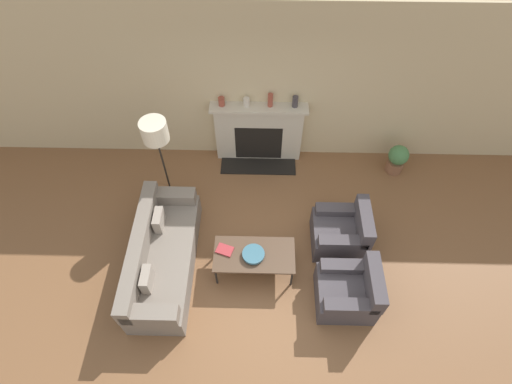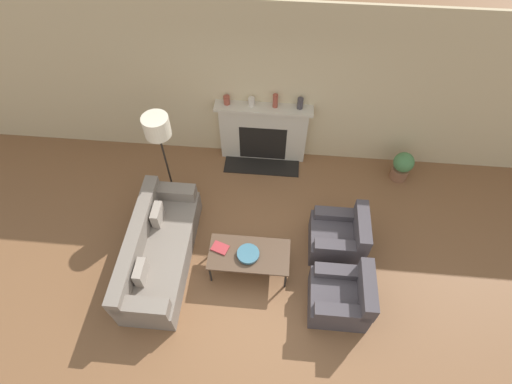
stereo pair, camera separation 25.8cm
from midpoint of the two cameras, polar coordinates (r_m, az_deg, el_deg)
ground_plane at (r=6.08m, az=1.05°, el=-13.14°), size 18.00×18.00×0.00m
wall_back at (r=6.62m, az=3.14°, el=14.52°), size 18.00×0.06×2.90m
fireplace at (r=7.09m, az=2.09°, el=8.33°), size 1.63×0.59×1.20m
couch at (r=6.14m, az=-12.70°, el=-8.24°), size 0.82×2.12×0.75m
armchair_near at (r=5.83m, az=13.49°, el=-14.42°), size 0.81×0.75×0.79m
armchair_far at (r=6.27m, az=13.01°, el=-6.31°), size 0.81×0.75×0.79m
coffee_table at (r=5.83m, az=0.29°, el=-9.02°), size 1.17×0.59×0.44m
bowl at (r=5.76m, az=0.16°, el=-8.88°), size 0.32×0.32×0.06m
book at (r=5.85m, az=-3.89°, el=-8.01°), size 0.28×0.23×0.02m
floor_lamp at (r=5.94m, az=-12.64°, el=8.46°), size 0.39×0.39×1.76m
mantel_vase_left at (r=6.68m, az=-3.08°, el=12.95°), size 0.10×0.10×0.15m
mantel_vase_center_left at (r=6.65m, az=0.49°, el=12.76°), size 0.11×0.11×0.15m
mantel_vase_center_right at (r=6.61m, az=3.92°, el=12.84°), size 0.08×0.08×0.24m
mantel_vase_right at (r=6.63m, az=7.47°, el=12.42°), size 0.10×0.10×0.20m
potted_plant at (r=7.44m, az=21.12°, el=3.49°), size 0.35×0.35×0.57m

